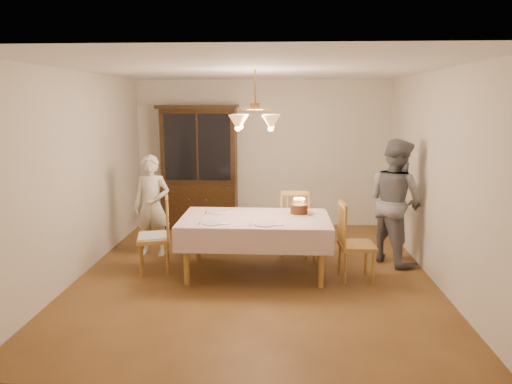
# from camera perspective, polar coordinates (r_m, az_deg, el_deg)

# --- Properties ---
(ground) EXTENTS (5.00, 5.00, 0.00)m
(ground) POSITION_cam_1_polar(r_m,az_deg,el_deg) (6.08, -0.10, -10.12)
(ground) COLOR brown
(ground) RESTS_ON ground
(room_shell) EXTENTS (5.00, 5.00, 5.00)m
(room_shell) POSITION_cam_1_polar(r_m,az_deg,el_deg) (5.71, -0.11, 4.85)
(room_shell) COLOR white
(room_shell) RESTS_ON ground
(dining_table) EXTENTS (1.90, 1.10, 0.76)m
(dining_table) POSITION_cam_1_polar(r_m,az_deg,el_deg) (5.87, -0.10, -3.89)
(dining_table) COLOR olive
(dining_table) RESTS_ON ground
(china_hutch) EXTENTS (1.38, 0.54, 2.16)m
(china_hutch) POSITION_cam_1_polar(r_m,az_deg,el_deg) (8.13, -7.06, 2.81)
(china_hutch) COLOR black
(china_hutch) RESTS_ON ground
(chair_far_side) EXTENTS (0.46, 0.44, 1.00)m
(chair_far_side) POSITION_cam_1_polar(r_m,az_deg,el_deg) (6.64, 4.75, -4.30)
(chair_far_side) COLOR olive
(chair_far_side) RESTS_ON ground
(chair_left_end) EXTENTS (0.51, 0.53, 1.00)m
(chair_left_end) POSITION_cam_1_polar(r_m,az_deg,el_deg) (6.16, -12.61, -5.65)
(chair_left_end) COLOR olive
(chair_left_end) RESTS_ON ground
(chair_right_end) EXTENTS (0.44, 0.46, 1.00)m
(chair_right_end) POSITION_cam_1_polar(r_m,az_deg,el_deg) (5.86, 12.35, -6.63)
(chair_right_end) COLOR olive
(chair_right_end) RESTS_ON ground
(elderly_woman) EXTENTS (0.57, 0.40, 1.47)m
(elderly_woman) POSITION_cam_1_polar(r_m,az_deg,el_deg) (6.77, -12.87, -1.69)
(elderly_woman) COLOR beige
(elderly_woman) RESTS_ON ground
(adult_in_grey) EXTENTS (1.00, 1.06, 1.73)m
(adult_in_grey) POSITION_cam_1_polar(r_m,az_deg,el_deg) (6.57, 16.97, -1.15)
(adult_in_grey) COLOR slate
(adult_in_grey) RESTS_ON ground
(birthday_cake) EXTENTS (0.30, 0.30, 0.22)m
(birthday_cake) POSITION_cam_1_polar(r_m,az_deg,el_deg) (6.01, 5.41, -2.20)
(birthday_cake) COLOR white
(birthday_cake) RESTS_ON dining_table
(place_setting_near_left) EXTENTS (0.38, 0.23, 0.02)m
(place_setting_near_left) POSITION_cam_1_polar(r_m,az_deg,el_deg) (5.56, -5.35, -3.92)
(place_setting_near_left) COLOR white
(place_setting_near_left) RESTS_ON dining_table
(place_setting_near_right) EXTENTS (0.41, 0.26, 0.02)m
(place_setting_near_right) POSITION_cam_1_polar(r_m,az_deg,el_deg) (5.51, 1.24, -4.02)
(place_setting_near_right) COLOR white
(place_setting_near_right) RESTS_ON dining_table
(place_setting_far_left) EXTENTS (0.38, 0.24, 0.02)m
(place_setting_far_left) POSITION_cam_1_polar(r_m,az_deg,el_deg) (6.11, -4.61, -2.53)
(place_setting_far_left) COLOR white
(place_setting_far_left) RESTS_ON dining_table
(chandelier) EXTENTS (0.62, 0.62, 0.73)m
(chandelier) POSITION_cam_1_polar(r_m,az_deg,el_deg) (5.68, -0.11, 8.83)
(chandelier) COLOR #BF8C3F
(chandelier) RESTS_ON ground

